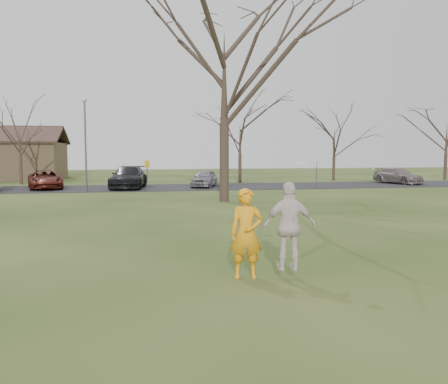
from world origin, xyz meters
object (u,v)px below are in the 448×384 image
Objects in this scene: car_2 at (45,179)px; car_4 at (204,178)px; car_3 at (129,177)px; big_tree at (224,70)px; lamp_post at (85,132)px; player_defender at (246,233)px; catching_play at (290,226)px; car_7 at (398,176)px.

car_4 is (11.40, -0.35, -0.01)m from car_2.
car_2 is 0.86× the size of car_3.
car_4 is 11.66m from big_tree.
car_2 is 11.41m from car_4.
car_3 is at bearing 38.45° from lamp_post.
car_2 is 5.24m from lamp_post.
player_defender is at bearing -75.92° from car_4.
car_3 is at bearing -158.71° from car_4.
catching_play reaches higher than car_2.
big_tree is (2.25, 15.10, 6.03)m from player_defender.
player_defender is 0.41× the size of car_2.
big_tree is at bearing -165.32° from car_7.
player_defender reaches higher than car_7.
car_2 is 0.34× the size of big_tree.
catching_play is (0.86, -0.33, 0.18)m from player_defender.
catching_play is at bearing -73.47° from car_3.
player_defender is 16.41m from big_tree.
car_3 is 21.72m from car_7.
player_defender is 25.02m from car_4.
car_4 is 25.27m from catching_play.
lamp_post reaches higher than catching_play.
lamp_post is (-2.71, -2.15, 3.14)m from car_3.
catching_play is (-1.66, -25.21, 0.47)m from car_4.
player_defender is 0.36× the size of car_3.
car_4 is 0.27× the size of big_tree.
car_4 is 16.16m from car_7.
player_defender reaches higher than car_3.
car_4 is 1.63× the size of catching_play.
lamp_post reaches higher than car_2.
big_tree is at bearing -56.39° from car_2.
catching_play is at bearing -73.91° from car_4.
car_7 is at bearing 55.41° from catching_play.
car_7 is at bearing 62.45° from player_defender.
car_4 is (5.56, 0.14, -0.15)m from car_3.
lamp_post reaches higher than car_4.
lamp_post is at bearing 106.09° from catching_play.
lamp_post is 11.38m from big_tree.
player_defender is at bearing -75.30° from car_3.
big_tree reaches higher than player_defender.
catching_play is (9.74, -25.56, 0.46)m from car_2.
car_2 is 5.86m from car_3.
car_7 is (18.67, 25.49, -0.29)m from player_defender.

